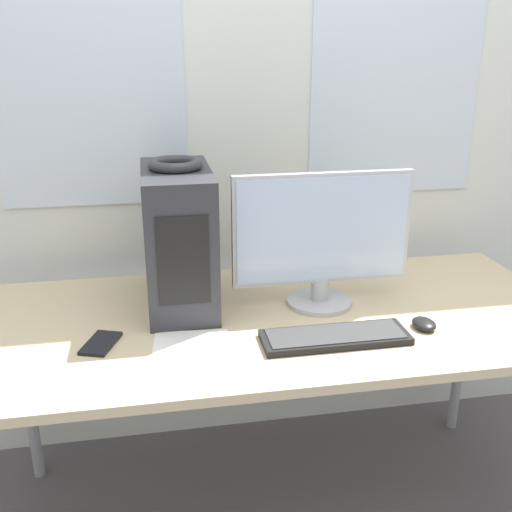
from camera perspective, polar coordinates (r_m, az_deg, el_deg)
wall_back at (r=2.22m, az=-0.82°, el=14.63°), size 8.00×0.07×2.70m
desk at (r=1.88m, az=2.07°, el=-7.03°), size 1.85×0.83×0.75m
pc_tower at (r=1.89m, az=-7.37°, el=1.70°), size 0.21×0.43×0.44m
headphones at (r=1.83m, az=-7.69°, el=8.68°), size 0.16×0.16×0.03m
monitor_main at (r=1.86m, az=6.29°, el=1.72°), size 0.56×0.21×0.43m
keyboard at (r=1.72m, az=7.54°, el=-7.65°), size 0.42×0.14×0.02m
mouse at (r=1.84m, az=15.70°, el=-6.23°), size 0.07×0.09×0.03m
cell_phone at (r=1.74m, az=-14.57°, el=-8.04°), size 0.12×0.15×0.01m
paper_sheet_left at (r=1.64m, az=-6.23°, el=-9.43°), size 0.24×0.31×0.00m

